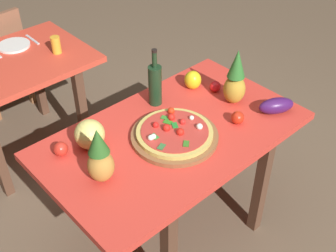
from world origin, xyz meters
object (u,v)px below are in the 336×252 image
(pineapple_right, at_px, (235,80))
(bell_pepper, at_px, (193,80))
(eggplant, at_px, (276,106))
(display_table, at_px, (173,145))
(wine_bottle, at_px, (155,84))
(drinking_glass_juice, at_px, (56,45))
(tomato_by_bottle, at_px, (61,149))
(dinner_plate, at_px, (14,45))
(melon, at_px, (90,134))
(pineapple_left, at_px, (100,158))
(tomato_at_corner, at_px, (215,86))
(tomato_near_board, at_px, (238,118))
(pizza_board, at_px, (175,136))
(background_table, at_px, (10,77))
(pizza, at_px, (174,132))
(knife_utensil, at_px, (32,39))

(pineapple_right, xyz_separation_m, bell_pepper, (-0.07, 0.26, -0.10))
(pineapple_right, xyz_separation_m, eggplant, (0.09, -0.23, -0.10))
(display_table, height_order, bell_pepper, bell_pepper)
(wine_bottle, distance_m, drinking_glass_juice, 0.89)
(bell_pepper, relative_size, drinking_glass_juice, 0.96)
(tomato_by_bottle, distance_m, dinner_plate, 1.23)
(display_table, distance_m, tomato_by_bottle, 0.59)
(melon, bearing_deg, pineapple_left, -112.36)
(display_table, bearing_deg, pineapple_right, -3.60)
(tomato_at_corner, distance_m, drinking_glass_juice, 1.12)
(tomato_near_board, bearing_deg, pizza_board, 158.21)
(bell_pepper, height_order, tomato_at_corner, bell_pepper)
(melon, relative_size, tomato_by_bottle, 2.08)
(background_table, bearing_deg, pizza, -77.24)
(pizza_board, relative_size, tomato_near_board, 6.38)
(drinking_glass_juice, bearing_deg, pizza, -91.34)
(wine_bottle, bearing_deg, pizza_board, -113.72)
(tomato_at_corner, bearing_deg, tomato_by_bottle, 172.48)
(display_table, height_order, eggplant, eggplant)
(wine_bottle, relative_size, eggplant, 1.71)
(bell_pepper, distance_m, drinking_glass_juice, 0.99)
(pizza_board, xyz_separation_m, bell_pepper, (0.40, 0.27, 0.04))
(pizza_board, height_order, tomato_by_bottle, tomato_by_bottle)
(display_table, distance_m, background_table, 1.29)
(pizza, relative_size, tomato_by_bottle, 5.38)
(pineapple_right, height_order, tomato_near_board, pineapple_right)
(pizza, distance_m, pineapple_right, 0.48)
(pizza, relative_size, eggplant, 1.97)
(wine_bottle, distance_m, pineapple_left, 0.65)
(display_table, bearing_deg, tomato_at_corner, 14.62)
(pineapple_right, xyz_separation_m, dinner_plate, (-0.62, 1.45, -0.14))
(pizza, height_order, tomato_near_board, pizza)
(pineapple_right, height_order, drinking_glass_juice, pineapple_right)
(tomato_at_corner, height_order, drinking_glass_juice, drinking_glass_juice)
(pizza, distance_m, eggplant, 0.60)
(melon, bearing_deg, eggplant, -26.30)
(melon, distance_m, bell_pepper, 0.75)
(pizza, bearing_deg, display_table, 55.16)
(eggplant, bearing_deg, tomato_at_corner, 103.87)
(pineapple_right, relative_size, tomato_by_bottle, 4.53)
(wine_bottle, height_order, drinking_glass_juice, wine_bottle)
(eggplant, bearing_deg, pineapple_left, 167.35)
(tomato_near_board, bearing_deg, eggplant, -19.30)
(display_table, xyz_separation_m, pineapple_left, (-0.47, -0.03, 0.22))
(dinner_plate, bearing_deg, wine_bottle, -76.41)
(pizza, bearing_deg, tomato_at_corner, 17.92)
(pineapple_right, height_order, dinner_plate, pineapple_right)
(pizza, distance_m, tomato_at_corner, 0.49)
(pizza_board, height_order, pineapple_left, pineapple_left)
(knife_utensil, bearing_deg, pizza, -88.79)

